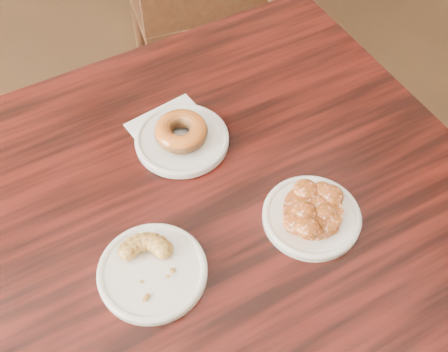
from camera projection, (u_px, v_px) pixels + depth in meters
name	position (u px, v px, depth m)	size (l,w,h in m)	color
cafe_table	(228.00, 295.00, 1.29)	(0.92, 0.92, 0.75)	black
napkin	(175.00, 131.00, 1.08)	(0.14, 0.14, 0.00)	white
plate_donut	(182.00, 140.00, 1.06)	(0.18, 0.18, 0.01)	white
plate_cruller	(153.00, 272.00, 0.90)	(0.18, 0.18, 0.01)	white
plate_fritter	(311.00, 217.00, 0.96)	(0.17, 0.17, 0.01)	white
glazed_donut	(181.00, 132.00, 1.04)	(0.10, 0.10, 0.04)	#984A16
apple_fritter	(313.00, 210.00, 0.94)	(0.14, 0.14, 0.03)	#4E2608
cruller_fragment	(151.00, 266.00, 0.88)	(0.11, 0.11, 0.03)	brown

